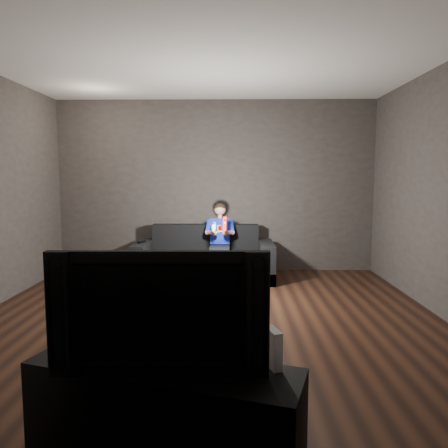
{
  "coord_description": "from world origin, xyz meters",
  "views": [
    {
      "loc": [
        0.26,
        -4.45,
        1.51
      ],
      "look_at": [
        0.15,
        1.55,
        0.85
      ],
      "focal_mm": 35.0,
      "sensor_mm": 36.0,
      "label": 1
    }
  ],
  "objects_px": {
    "sofa": "(204,262)",
    "media_console": "(163,413)",
    "child": "(220,235)",
    "coffee_table": "(198,267)"
  },
  "relations": [
    {
      "from": "sofa",
      "to": "coffee_table",
      "type": "bearing_deg",
      "value": -92.78
    },
    {
      "from": "child",
      "to": "coffee_table",
      "type": "relative_size",
      "value": 0.93
    },
    {
      "from": "sofa",
      "to": "child",
      "type": "bearing_deg",
      "value": -13.06
    },
    {
      "from": "coffee_table",
      "to": "media_console",
      "type": "bearing_deg",
      "value": -88.73
    },
    {
      "from": "sofa",
      "to": "media_console",
      "type": "height_order",
      "value": "sofa"
    },
    {
      "from": "coffee_table",
      "to": "media_console",
      "type": "distance_m",
      "value": 3.41
    },
    {
      "from": "sofa",
      "to": "coffee_table",
      "type": "distance_m",
      "value": 0.72
    },
    {
      "from": "sofa",
      "to": "child",
      "type": "xyz_separation_m",
      "value": [
        0.23,
        -0.05,
        0.41
      ]
    },
    {
      "from": "child",
      "to": "media_console",
      "type": "bearing_deg",
      "value": -92.65
    },
    {
      "from": "child",
      "to": "coffee_table",
      "type": "distance_m",
      "value": 0.79
    }
  ]
}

